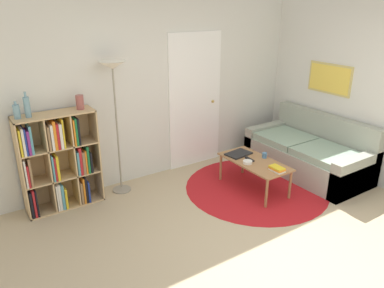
{
  "coord_description": "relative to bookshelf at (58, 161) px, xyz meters",
  "views": [
    {
      "loc": [
        -2.59,
        -2.2,
        2.5
      ],
      "look_at": [
        -0.25,
        1.35,
        0.85
      ],
      "focal_mm": 35.0,
      "sensor_mm": 36.0,
      "label": 1
    }
  ],
  "objects": [
    {
      "name": "ground_plane",
      "position": [
        1.64,
        -2.26,
        -0.62
      ],
      "size": [
        14.0,
        14.0,
        0.0
      ],
      "primitive_type": "plane",
      "color": "tan"
    },
    {
      "name": "wall_back",
      "position": [
        1.67,
        0.21,
        0.67
      ],
      "size": [
        7.52,
        0.11,
        2.6
      ],
      "color": "silver",
      "rests_on": "ground_plane"
    },
    {
      "name": "wall_right",
      "position": [
        3.93,
        -1.03,
        0.68
      ],
      "size": [
        0.08,
        5.45,
        2.6
      ],
      "color": "silver",
      "rests_on": "ground_plane"
    },
    {
      "name": "rug",
      "position": [
        2.41,
        -1.02,
        -0.62
      ],
      "size": [
        1.99,
        1.99,
        0.01
      ],
      "color": "#B2191E",
      "rests_on": "ground_plane"
    },
    {
      "name": "bookshelf",
      "position": [
        0.0,
        0.0,
        0.0
      ],
      "size": [
        0.94,
        0.34,
        1.24
      ],
      "color": "tan",
      "rests_on": "ground_plane"
    },
    {
      "name": "floor_lamp",
      "position": [
        0.8,
        -0.03,
        0.93
      ],
      "size": [
        0.34,
        0.34,
        1.79
      ],
      "color": "gray",
      "rests_on": "ground_plane"
    },
    {
      "name": "couch",
      "position": [
        3.49,
        -1.04,
        -0.34
      ],
      "size": [
        0.93,
        1.83,
        0.86
      ],
      "color": "gray",
      "rests_on": "ground_plane"
    },
    {
      "name": "coffee_table",
      "position": [
        2.36,
        -1.01,
        -0.24
      ],
      "size": [
        0.51,
        1.03,
        0.42
      ],
      "color": "#996B42",
      "rests_on": "ground_plane"
    },
    {
      "name": "laptop",
      "position": [
        2.33,
        -0.71,
        -0.19
      ],
      "size": [
        0.38,
        0.28,
        0.02
      ],
      "color": "black",
      "rests_on": "coffee_table"
    },
    {
      "name": "bowl",
      "position": [
        2.23,
        -1.02,
        -0.18
      ],
      "size": [
        0.13,
        0.13,
        0.04
      ],
      "color": "silver",
      "rests_on": "coffee_table"
    },
    {
      "name": "book_stack_on_table",
      "position": [
        2.38,
        -1.41,
        -0.17
      ],
      "size": [
        0.12,
        0.2,
        0.06
      ],
      "color": "silver",
      "rests_on": "coffee_table"
    },
    {
      "name": "cup",
      "position": [
        2.55,
        -1.01,
        -0.16
      ],
      "size": [
        0.07,
        0.07,
        0.08
      ],
      "color": "teal",
      "rests_on": "coffee_table"
    },
    {
      "name": "remote",
      "position": [
        2.33,
        -0.95,
        -0.19
      ],
      "size": [
        0.05,
        0.17,
        0.02
      ],
      "color": "black",
      "rests_on": "coffee_table"
    },
    {
      "name": "bottle_left",
      "position": [
        -0.36,
        0.01,
        0.7
      ],
      "size": [
        0.08,
        0.08,
        0.2
      ],
      "color": "#6B93A3",
      "rests_on": "bookshelf"
    },
    {
      "name": "bottle_middle",
      "position": [
        -0.25,
        -0.0,
        0.74
      ],
      "size": [
        0.07,
        0.07,
        0.3
      ],
      "color": "#6B93A3",
      "rests_on": "bookshelf"
    },
    {
      "name": "vase_on_shelf",
      "position": [
        0.36,
        0.0,
        0.7
      ],
      "size": [
        0.1,
        0.1,
        0.18
      ],
      "color": "#934C47",
      "rests_on": "bookshelf"
    }
  ]
}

